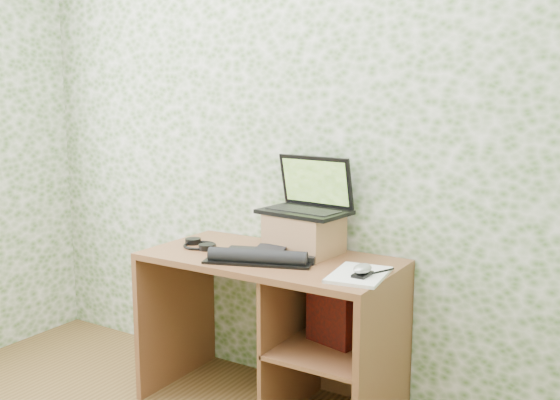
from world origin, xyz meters
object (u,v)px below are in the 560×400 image
Objects in this scene: desk at (287,312)px; notepad at (359,275)px; riser at (304,233)px; keyboard at (265,256)px; laptop at (309,200)px.

desk is 0.51m from notepad.
riser reaches higher than desk.
notepad is at bearing -18.97° from keyboard.
riser is 0.46m from notepad.
keyboard reaches higher than desk.
keyboard is (-0.05, -0.11, 0.29)m from desk.
riser is (0.02, 0.12, 0.36)m from desk.
desk is at bearing -92.20° from laptop.
notepad is (0.41, -0.11, 0.28)m from desk.
laptop is at bearing 81.74° from desk.
notepad is (0.47, 0.00, -0.02)m from keyboard.
laptop is at bearing 90.00° from riser.
laptop is 0.53m from notepad.
laptop is 0.36m from keyboard.
laptop is 0.87× the size of keyboard.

